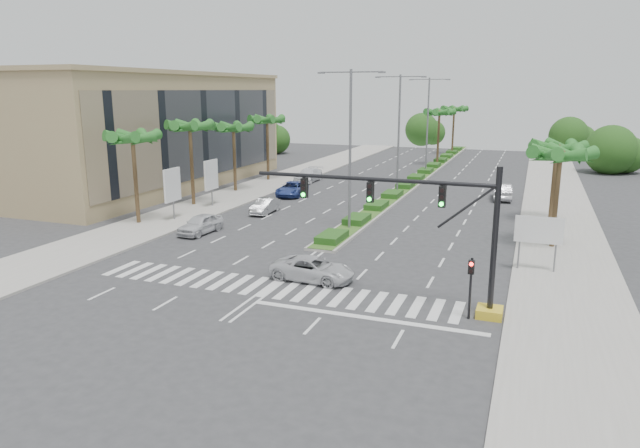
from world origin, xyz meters
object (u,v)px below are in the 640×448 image
object	(u,v)px
car_parked_a	(200,224)
car_parked_c	(292,189)
car_crossing	(313,269)
car_right	(502,192)
car_parked_b	(265,206)
car_parked_d	(308,175)

from	to	relation	value
car_parked_a	car_parked_c	xyz separation A→B (m)	(0.22, 16.80, -0.01)
car_parked_a	car_crossing	xyz separation A→B (m)	(11.83, -7.10, -0.06)
car_parked_c	car_right	xyz separation A→B (m)	(20.15, 5.43, 0.08)
car_parked_b	car_parked_d	bearing A→B (deg)	97.00
car_parked_d	car_crossing	distance (m)	35.68
car_parked_a	car_parked_b	world-z (taller)	car_parked_a
car_parked_d	car_crossing	size ratio (longest dim) A/B	1.10
car_parked_d	car_parked_a	bearing A→B (deg)	-86.54
car_parked_d	car_right	world-z (taller)	car_right
car_parked_d	car_right	size ratio (longest dim) A/B	1.10
car_crossing	car_right	distance (m)	30.55
car_right	car_parked_a	bearing A→B (deg)	41.45
car_parked_c	car_crossing	bearing A→B (deg)	-70.61
car_parked_a	car_right	size ratio (longest dim) A/B	0.88
car_parked_b	car_crossing	bearing A→B (deg)	-58.24
car_parked_a	car_right	bearing A→B (deg)	51.24
car_parked_a	car_right	world-z (taller)	car_right
car_right	car_crossing	bearing A→B (deg)	67.72
car_parked_a	car_parked_d	world-z (taller)	car_parked_d
car_parked_c	car_right	size ratio (longest dim) A/B	1.07
car_parked_a	car_parked_c	distance (m)	16.80
car_crossing	car_right	world-z (taller)	car_right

